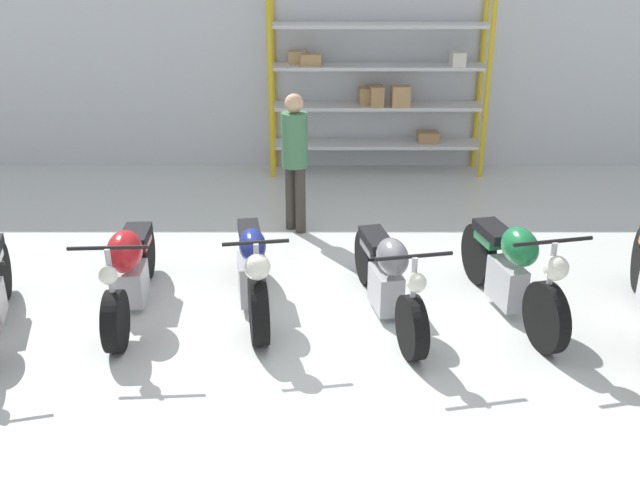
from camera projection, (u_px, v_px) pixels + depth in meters
ground_plane at (320, 322)px, 6.97m from camera, size 30.00×30.00×0.00m
back_wall at (319, 54)px, 11.13m from camera, size 30.00×0.08×3.60m
shelving_rack at (377, 87)px, 10.97m from camera, size 3.34×0.63×2.68m
motorcycle_red at (128, 269)px, 7.04m from camera, size 0.70×2.10×1.00m
motorcycle_blue at (252, 270)px, 7.08m from camera, size 0.64×2.03×1.00m
motorcycle_grey at (386, 276)px, 6.94m from camera, size 0.76×2.11×0.98m
motorcycle_green at (510, 269)px, 6.95m from camera, size 0.80×2.07×1.06m
person_browsing at (293, 152)px, 8.77m from camera, size 0.45×0.45×1.76m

